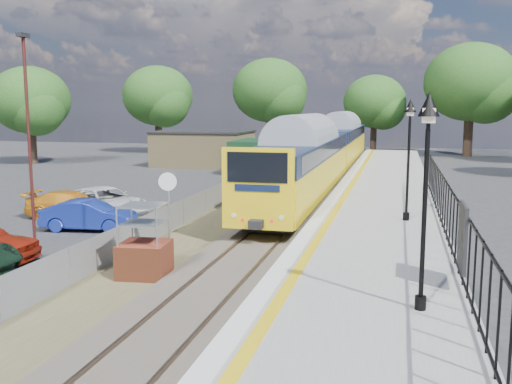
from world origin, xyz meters
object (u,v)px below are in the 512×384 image
(victorian_lamp_south, at_px, (427,151))
(carpark_lamp, at_px, (28,129))
(car_white, at_px, (105,203))
(train, at_px, (327,148))
(victorian_lamp_north, at_px, (410,131))
(car_blue, at_px, (89,215))
(speed_sign, at_px, (168,200))
(car_yellow, at_px, (73,205))
(brick_plinth, at_px, (144,242))

(victorian_lamp_south, height_order, carpark_lamp, carpark_lamp)
(victorian_lamp_south, distance_m, car_white, 18.75)
(victorian_lamp_south, xyz_separation_m, train, (-5.50, 28.13, -1.96))
(victorian_lamp_south, distance_m, carpark_lamp, 15.05)
(car_white, bearing_deg, victorian_lamp_north, -70.25)
(carpark_lamp, distance_m, car_blue, 4.85)
(speed_sign, height_order, car_blue, speed_sign)
(car_blue, bearing_deg, car_yellow, 36.27)
(train, bearing_deg, car_yellow, -120.41)
(victorian_lamp_south, xyz_separation_m, speed_sign, (-8.00, 5.34, -2.20))
(victorian_lamp_south, bearing_deg, carpark_lamp, 156.09)
(victorian_lamp_south, relative_size, train, 0.11)
(car_yellow, relative_size, car_white, 0.87)
(carpark_lamp, distance_m, car_white, 6.90)
(carpark_lamp, xyz_separation_m, car_white, (-0.26, 5.82, -3.70))
(car_yellow, bearing_deg, train, -36.08)
(victorian_lamp_north, distance_m, car_white, 14.40)
(car_blue, bearing_deg, carpark_lamp, 162.39)
(brick_plinth, distance_m, speed_sign, 2.17)
(train, relative_size, carpark_lamp, 5.23)
(victorian_lamp_north, height_order, speed_sign, victorian_lamp_north)
(carpark_lamp, height_order, car_white, carpark_lamp)
(victorian_lamp_south, bearing_deg, car_white, 139.61)
(carpark_lamp, bearing_deg, car_yellow, 107.09)
(victorian_lamp_north, height_order, car_yellow, victorian_lamp_north)
(brick_plinth, bearing_deg, car_white, 125.21)
(victorian_lamp_north, bearing_deg, victorian_lamp_south, -88.85)
(train, bearing_deg, victorian_lamp_north, -73.71)
(brick_plinth, distance_m, carpark_lamp, 7.16)
(speed_sign, bearing_deg, car_white, 117.95)
(victorian_lamp_north, relative_size, carpark_lamp, 0.59)
(victorian_lamp_north, xyz_separation_m, brick_plinth, (-7.80, -6.60, -3.19))
(carpark_lamp, distance_m, car_yellow, 6.64)
(victorian_lamp_south, height_order, speed_sign, victorian_lamp_south)
(car_blue, xyz_separation_m, car_white, (-0.78, 2.80, 0.05))
(carpark_lamp, bearing_deg, car_white, 92.51)
(train, bearing_deg, carpark_lamp, -110.54)
(victorian_lamp_north, xyz_separation_m, car_blue, (-13.03, -0.88, -3.65))
(car_blue, bearing_deg, victorian_lamp_north, -93.92)
(train, height_order, car_yellow, train)
(speed_sign, xyz_separation_m, car_blue, (-5.23, 3.78, -1.45))
(carpark_lamp, height_order, car_yellow, carpark_lamp)
(brick_plinth, bearing_deg, carpark_lamp, 154.90)
(speed_sign, distance_m, carpark_lamp, 6.25)
(victorian_lamp_north, distance_m, speed_sign, 9.35)
(train, relative_size, car_blue, 10.30)
(train, distance_m, car_blue, 20.59)
(speed_sign, relative_size, car_blue, 0.77)
(train, distance_m, brick_plinth, 24.89)
(victorian_lamp_north, xyz_separation_m, train, (-5.30, 18.13, -1.96))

